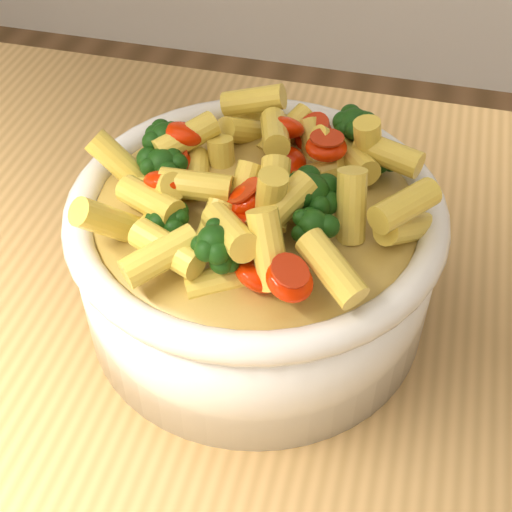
# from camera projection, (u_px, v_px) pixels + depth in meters

# --- Properties ---
(table) EXTENTS (1.20, 0.80, 0.90)m
(table) POSITION_uv_depth(u_px,v_px,m) (286.00, 456.00, 0.58)
(table) COLOR #B3864C
(table) RESTS_ON ground
(serving_bowl) EXTENTS (0.26, 0.26, 0.11)m
(serving_bowl) POSITION_uv_depth(u_px,v_px,m) (256.00, 255.00, 0.52)
(serving_bowl) COLOR white
(serving_bowl) RESTS_ON table
(pasta_salad) EXTENTS (0.21, 0.21, 0.05)m
(pasta_salad) POSITION_uv_depth(u_px,v_px,m) (256.00, 179.00, 0.47)
(pasta_salad) COLOR #FFDA50
(pasta_salad) RESTS_ON serving_bowl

